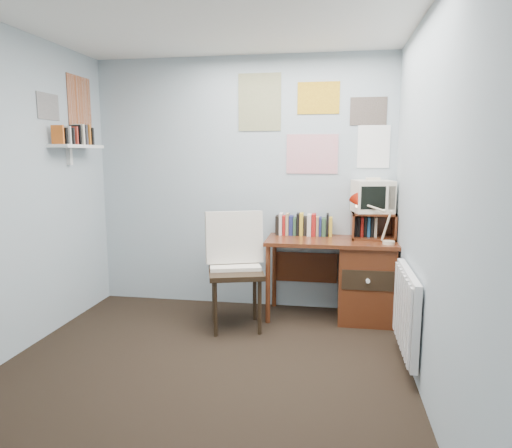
# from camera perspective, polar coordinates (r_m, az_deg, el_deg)

# --- Properties ---
(ground) EXTENTS (3.50, 3.50, 0.00)m
(ground) POSITION_cam_1_polar(r_m,az_deg,el_deg) (3.31, -7.93, -19.36)
(ground) COLOR black
(ground) RESTS_ON ground
(back_wall) EXTENTS (3.00, 0.02, 2.50)m
(back_wall) POSITION_cam_1_polar(r_m,az_deg,el_deg) (4.62, -1.77, 5.01)
(back_wall) COLOR #A1AFB9
(back_wall) RESTS_ON ground
(right_wall) EXTENTS (0.02, 3.50, 2.50)m
(right_wall) POSITION_cam_1_polar(r_m,az_deg,el_deg) (2.85, 21.57, 2.04)
(right_wall) COLOR #A1AFB9
(right_wall) RESTS_ON ground
(desk) EXTENTS (1.20, 0.55, 0.76)m
(desk) POSITION_cam_1_polar(r_m,az_deg,el_deg) (4.42, 12.76, -6.52)
(desk) COLOR #622C16
(desk) RESTS_ON ground
(desk_chair) EXTENTS (0.64, 0.62, 1.01)m
(desk_chair) POSITION_cam_1_polar(r_m,az_deg,el_deg) (4.07, -2.55, -6.14)
(desk_chair) COLOR black
(desk_chair) RESTS_ON ground
(desk_lamp) EXTENTS (0.29, 0.25, 0.39)m
(desk_lamp) POSITION_cam_1_polar(r_m,az_deg,el_deg) (4.18, 16.35, 0.16)
(desk_lamp) COLOR red
(desk_lamp) RESTS_ON desk
(tv_riser) EXTENTS (0.40, 0.30, 0.25)m
(tv_riser) POSITION_cam_1_polar(r_m,az_deg,el_deg) (4.43, 14.42, -0.17)
(tv_riser) COLOR #622C16
(tv_riser) RESTS_ON desk
(crt_tv) EXTENTS (0.40, 0.38, 0.32)m
(crt_tv) POSITION_cam_1_polar(r_m,az_deg,el_deg) (4.42, 14.36, 3.56)
(crt_tv) COLOR beige
(crt_tv) RESTS_ON tv_riser
(book_row) EXTENTS (0.60, 0.14, 0.22)m
(book_row) POSITION_cam_1_polar(r_m,az_deg,el_deg) (4.49, 6.31, -0.02)
(book_row) COLOR #622C16
(book_row) RESTS_ON desk
(radiator) EXTENTS (0.09, 0.80, 0.60)m
(radiator) POSITION_cam_1_polar(r_m,az_deg,el_deg) (3.56, 18.32, -10.27)
(radiator) COLOR white
(radiator) RESTS_ON right_wall
(wall_shelf) EXTENTS (0.20, 0.62, 0.24)m
(wall_shelf) POSITION_cam_1_polar(r_m,az_deg,el_deg) (4.51, -21.49, 9.02)
(wall_shelf) COLOR white
(wall_shelf) RESTS_ON left_wall
(posters_back) EXTENTS (1.20, 0.01, 0.90)m
(posters_back) POSITION_cam_1_polar(r_m,az_deg,el_deg) (4.53, 7.11, 12.47)
(posters_back) COLOR white
(posters_back) RESTS_ON back_wall
(posters_left) EXTENTS (0.01, 0.70, 0.60)m
(posters_left) POSITION_cam_1_polar(r_m,az_deg,el_deg) (4.58, -22.80, 13.71)
(posters_left) COLOR white
(posters_left) RESTS_ON left_wall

